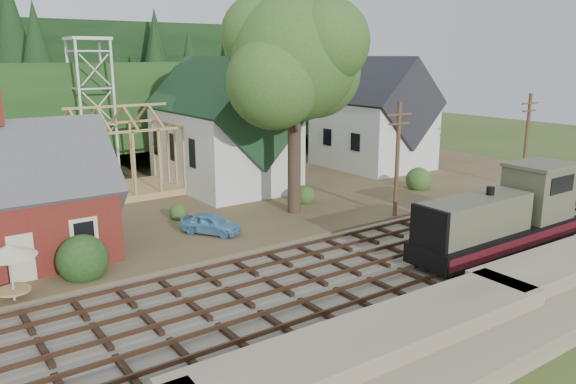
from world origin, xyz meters
TOP-DOWN VIEW (x-y plane):
  - ground at (0.00, 0.00)m, footprint 140.00×140.00m
  - embankment at (0.00, -8.50)m, footprint 64.00×5.00m
  - railroad_bed at (0.00, 0.00)m, footprint 64.00×11.00m
  - village_flat at (0.00, 18.00)m, footprint 64.00×26.00m
  - hillside at (0.00, 42.00)m, footprint 70.00×28.96m
  - ridge at (0.00, 58.00)m, footprint 80.00×20.00m
  - depot at (-16.00, 11.00)m, footprint 10.80×7.41m
  - church at (2.00, 19.68)m, footprint 8.40×15.17m
  - farmhouse at (18.00, 19.00)m, footprint 8.40×10.80m
  - timber_frame at (-6.00, 22.00)m, footprint 8.20×6.20m
  - lattice_tower at (-6.00, 28.00)m, footprint 3.20×3.20m
  - big_tree at (2.17, 10.08)m, footprint 10.90×8.40m
  - telegraph_pole_near at (7.00, 5.20)m, footprint 2.20×0.28m
  - telegraph_pole_far at (22.00, 5.20)m, footprint 2.20×0.28m
  - locomotive at (7.01, -3.00)m, footprint 11.75×2.94m
  - car_blue at (-5.06, 9.01)m, footprint 3.37×3.97m
  - car_red at (20.16, 18.06)m, footprint 4.86×2.56m
  - patio_set at (-16.78, 5.50)m, footprint 2.34×2.34m

SIDE VIEW (x-z plane):
  - ground at x=0.00m, z-range 0.00..0.00m
  - embankment at x=0.00m, z-range -0.80..0.80m
  - hillside at x=0.00m, z-range -6.37..6.37m
  - ridge at x=0.00m, z-range -6.00..6.00m
  - railroad_bed at x=0.00m, z-range 0.00..0.16m
  - village_flat at x=0.00m, z-range 0.00..0.30m
  - car_blue at x=-5.06m, z-range 0.30..1.58m
  - car_red at x=20.16m, z-range 0.30..1.60m
  - locomotive at x=7.01m, z-range -0.26..4.45m
  - patio_set at x=-16.78m, z-range 1.21..3.81m
  - depot at x=-16.00m, z-range -1.29..7.71m
  - timber_frame at x=-6.00m, z-range -0.23..6.76m
  - telegraph_pole_near at x=7.00m, z-range 0.25..8.25m
  - telegraph_pole_far at x=22.00m, z-range 0.25..8.25m
  - farmhouse at x=18.00m, z-range -0.43..10.17m
  - church at x=2.00m, z-range -1.32..11.68m
  - lattice_tower at x=-6.00m, z-range 3.97..16.10m
  - big_tree at x=2.17m, z-range 2.87..17.57m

